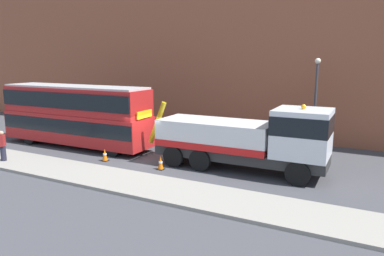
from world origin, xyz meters
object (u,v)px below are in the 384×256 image
object	(u,v)px
recovery_tow_truck	(248,138)
pedestrian_onlooker	(3,146)
traffic_cone_midway	(161,163)
street_lamp	(316,96)
traffic_cone_near_bus	(105,155)
double_decker_bus	(75,113)

from	to	relation	value
recovery_tow_truck	pedestrian_onlooker	size ratio (longest dim) A/B	5.94
recovery_tow_truck	traffic_cone_midway	bearing A→B (deg)	-155.62
street_lamp	traffic_cone_near_bus	bearing A→B (deg)	-141.26
recovery_tow_truck	street_lamp	distance (m)	6.81
recovery_tow_truck	pedestrian_onlooker	world-z (taller)	recovery_tow_truck
traffic_cone_near_bus	double_decker_bus	bearing A→B (deg)	154.18
pedestrian_onlooker	traffic_cone_midway	distance (m)	9.03
traffic_cone_near_bus	traffic_cone_midway	world-z (taller)	same
pedestrian_onlooker	street_lamp	bearing A→B (deg)	0.96
traffic_cone_near_bus	recovery_tow_truck	bearing A→B (deg)	14.24
traffic_cone_near_bus	traffic_cone_midway	xyz separation A→B (m)	(3.73, 0.08, 0.00)
traffic_cone_near_bus	street_lamp	size ratio (longest dim) A/B	0.12
pedestrian_onlooker	traffic_cone_midway	world-z (taller)	pedestrian_onlooker
street_lamp	traffic_cone_midway	bearing A→B (deg)	-128.58
double_decker_bus	street_lamp	size ratio (longest dim) A/B	1.90
recovery_tow_truck	street_lamp	xyz separation A→B (m)	(2.32, 6.17, 1.71)
double_decker_bus	traffic_cone_near_bus	bearing A→B (deg)	-26.32
pedestrian_onlooker	street_lamp	world-z (taller)	street_lamp
traffic_cone_near_bus	traffic_cone_midway	distance (m)	3.73
traffic_cone_midway	street_lamp	world-z (taller)	street_lamp
traffic_cone_near_bus	traffic_cone_midway	size ratio (longest dim) A/B	1.00
traffic_cone_near_bus	street_lamp	xyz separation A→B (m)	(10.18, 8.16, 3.13)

